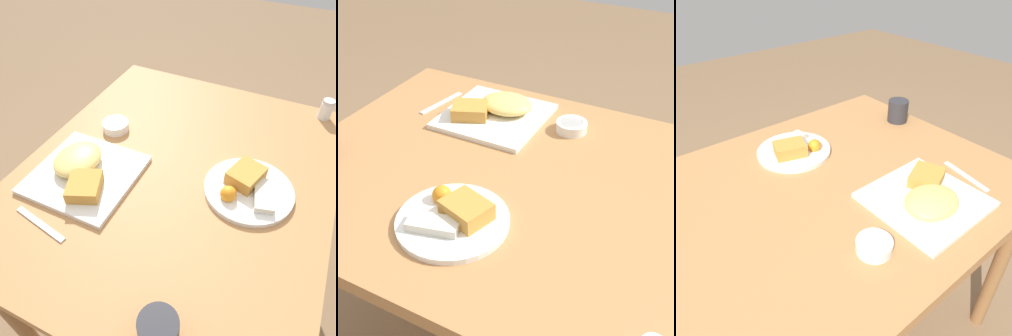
% 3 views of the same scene
% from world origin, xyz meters
% --- Properties ---
extents(ground_plane, '(8.00, 8.00, 0.00)m').
position_xyz_m(ground_plane, '(0.00, 0.00, 0.00)').
color(ground_plane, '#846647').
extents(dining_table, '(1.03, 0.87, 0.74)m').
position_xyz_m(dining_table, '(0.00, 0.00, 0.66)').
color(dining_table, '#B27A47').
rests_on(dining_table, ground_plane).
extents(plate_square_near, '(0.28, 0.28, 0.06)m').
position_xyz_m(plate_square_near, '(0.13, -0.24, 0.77)').
color(plate_square_near, white).
rests_on(plate_square_near, dining_table).
extents(plate_oval_far, '(0.24, 0.24, 0.05)m').
position_xyz_m(plate_oval_far, '(-0.01, 0.21, 0.76)').
color(plate_oval_far, white).
rests_on(plate_oval_far, dining_table).
extents(sauce_ramekin, '(0.09, 0.09, 0.03)m').
position_xyz_m(sauce_ramekin, '(-0.10, -0.27, 0.76)').
color(sauce_ramekin, white).
rests_on(sauce_ramekin, dining_table).
extents(butter_knife, '(0.05, 0.17, 0.00)m').
position_xyz_m(butter_knife, '(0.32, -0.23, 0.75)').
color(butter_knife, silver).
rests_on(butter_knife, dining_table).
extents(coffee_mug, '(0.08, 0.08, 0.09)m').
position_xyz_m(coffee_mug, '(0.44, 0.16, 0.79)').
color(coffee_mug, '#2D2D33').
rests_on(coffee_mug, dining_table).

